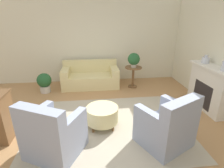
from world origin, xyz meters
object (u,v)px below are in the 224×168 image
at_px(vase_mantel_near, 206,60).
at_px(potted_plant_floor, 44,82).
at_px(potted_plant_on_side_table, 134,59).
at_px(armchair_right, 167,127).
at_px(couch, 91,77).
at_px(ottoman_table, 102,114).
at_px(armchair_left, 53,135).
at_px(side_table, 133,73).

height_order(vase_mantel_near, potted_plant_floor, vase_mantel_near).
bearing_deg(vase_mantel_near, potted_plant_floor, 164.83).
bearing_deg(potted_plant_on_side_table, armchair_right, -90.88).
height_order(couch, ottoman_table, couch).
xyz_separation_m(armchair_left, potted_plant_on_side_table, (2.02, 2.84, 0.55)).
height_order(ottoman_table, potted_plant_on_side_table, potted_plant_on_side_table).
relative_size(potted_plant_on_side_table, potted_plant_floor, 0.74).
bearing_deg(armchair_right, potted_plant_floor, 135.25).
bearing_deg(vase_mantel_near, couch, 151.84).
height_order(armchair_right, potted_plant_floor, armchair_right).
distance_m(armchair_left, ottoman_table, 1.13).
bearing_deg(armchair_right, vase_mantel_near, 44.46).
height_order(armchair_left, side_table, armchair_left).
bearing_deg(armchair_right, side_table, 89.12).
relative_size(armchair_left, potted_plant_floor, 1.79).
bearing_deg(ottoman_table, vase_mantel_near, 17.29).
xyz_separation_m(armchair_left, vase_mantel_near, (3.56, 1.55, 0.80)).
distance_m(ottoman_table, potted_plant_floor, 2.60).
xyz_separation_m(armchair_right, vase_mantel_near, (1.58, 1.55, 0.80)).
xyz_separation_m(couch, vase_mantel_near, (2.93, -1.57, 0.88)).
bearing_deg(potted_plant_floor, ottoman_table, -50.81).
height_order(armchair_right, potted_plant_on_side_table, potted_plant_on_side_table).
relative_size(couch, armchair_right, 1.67).
distance_m(couch, vase_mantel_near, 3.44).
bearing_deg(ottoman_table, armchair_right, -32.76).
height_order(vase_mantel_near, potted_plant_on_side_table, vase_mantel_near).
bearing_deg(potted_plant_on_side_table, side_table, 180.00).
relative_size(armchair_left, armchair_right, 1.00).
xyz_separation_m(ottoman_table, side_table, (1.15, 2.13, 0.18)).
height_order(couch, potted_plant_floor, couch).
height_order(side_table, vase_mantel_near, vase_mantel_near).
bearing_deg(vase_mantel_near, armchair_left, -156.43).
xyz_separation_m(couch, armchair_left, (-0.63, -3.12, 0.08)).
bearing_deg(armchair_left, armchair_right, 0.00).
bearing_deg(couch, armchair_left, -101.37).
bearing_deg(armchair_left, potted_plant_floor, 105.87).
distance_m(armchair_right, ottoman_table, 1.32).
bearing_deg(potted_plant_on_side_table, vase_mantel_near, -40.03).
height_order(armchair_left, vase_mantel_near, vase_mantel_near).
bearing_deg(ottoman_table, side_table, 61.55).
distance_m(ottoman_table, side_table, 2.43).
relative_size(couch, potted_plant_on_side_table, 4.02).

